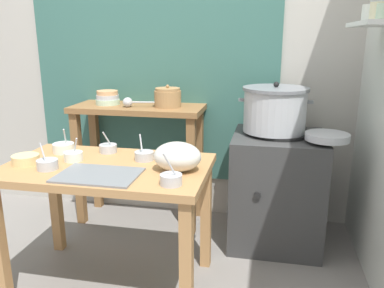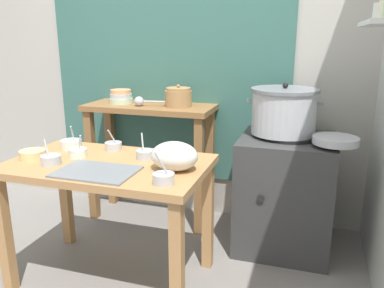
{
  "view_description": "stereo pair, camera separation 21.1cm",
  "coord_description": "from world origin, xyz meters",
  "px_view_note": "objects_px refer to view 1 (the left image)",
  "views": [
    {
      "loc": [
        0.73,
        -1.84,
        1.38
      ],
      "look_at": [
        0.33,
        0.16,
        0.82
      ],
      "focal_mm": 36.21,
      "sensor_mm": 36.0,
      "label": 1
    },
    {
      "loc": [
        0.94,
        -1.79,
        1.38
      ],
      "look_at": [
        0.33,
        0.16,
        0.82
      ],
      "focal_mm": 36.21,
      "sensor_mm": 36.0,
      "label": 2
    }
  ],
  "objects_px": {
    "back_shelf_table": "(139,135)",
    "clay_pot": "(168,98)",
    "prep_bowl_0": "(144,155)",
    "prep_bowl_7": "(170,154)",
    "prep_bowl_3": "(26,159)",
    "prep_bowl_5": "(47,164)",
    "stove_block": "(276,188)",
    "serving_tray": "(98,175)",
    "prep_bowl_1": "(73,156)",
    "ladle": "(129,102)",
    "bowl_stack_enamel": "(108,98)",
    "prep_bowl_2": "(64,147)",
    "wide_pan": "(327,137)",
    "prep_bowl_6": "(171,179)",
    "steamer_pot": "(275,109)",
    "prep_table": "(108,184)",
    "prep_bowl_4": "(108,148)",
    "plastic_bag": "(177,157)"
  },
  "relations": [
    {
      "from": "stove_block",
      "to": "prep_bowl_7",
      "type": "xyz_separation_m",
      "value": [
        -0.61,
        -0.51,
        0.36
      ]
    },
    {
      "from": "stove_block",
      "to": "bowl_stack_enamel",
      "type": "xyz_separation_m",
      "value": [
        -1.26,
        0.14,
        0.56
      ]
    },
    {
      "from": "prep_bowl_3",
      "to": "prep_bowl_5",
      "type": "relative_size",
      "value": 1.01
    },
    {
      "from": "stove_block",
      "to": "ladle",
      "type": "bearing_deg",
      "value": 176.48
    },
    {
      "from": "steamer_pot",
      "to": "prep_bowl_6",
      "type": "distance_m",
      "value": 1.05
    },
    {
      "from": "stove_block",
      "to": "prep_bowl_2",
      "type": "bearing_deg",
      "value": -157.52
    },
    {
      "from": "prep_table",
      "to": "plastic_bag",
      "type": "distance_m",
      "value": 0.44
    },
    {
      "from": "prep_table",
      "to": "prep_bowl_7",
      "type": "xyz_separation_m",
      "value": [
        0.31,
        0.18,
        0.14
      ]
    },
    {
      "from": "stove_block",
      "to": "serving_tray",
      "type": "xyz_separation_m",
      "value": [
        -0.89,
        -0.86,
        0.34
      ]
    },
    {
      "from": "prep_table",
      "to": "wide_pan",
      "type": "relative_size",
      "value": 4.16
    },
    {
      "from": "clay_pot",
      "to": "prep_bowl_4",
      "type": "relative_size",
      "value": 1.45
    },
    {
      "from": "stove_block",
      "to": "ladle",
      "type": "xyz_separation_m",
      "value": [
        -1.06,
        0.07,
        0.55
      ]
    },
    {
      "from": "back_shelf_table",
      "to": "plastic_bag",
      "type": "bearing_deg",
      "value": -59.18
    },
    {
      "from": "prep_bowl_3",
      "to": "bowl_stack_enamel",
      "type": "bearing_deg",
      "value": 83.98
    },
    {
      "from": "bowl_stack_enamel",
      "to": "prep_bowl_7",
      "type": "relative_size",
      "value": 1.16
    },
    {
      "from": "back_shelf_table",
      "to": "wide_pan",
      "type": "bearing_deg",
      "value": -12.12
    },
    {
      "from": "back_shelf_table",
      "to": "prep_bowl_5",
      "type": "bearing_deg",
      "value": -100.07
    },
    {
      "from": "prep_bowl_6",
      "to": "ladle",
      "type": "bearing_deg",
      "value": 119.75
    },
    {
      "from": "back_shelf_table",
      "to": "bowl_stack_enamel",
      "type": "xyz_separation_m",
      "value": [
        -0.24,
        0.01,
        0.27
      ]
    },
    {
      "from": "stove_block",
      "to": "bowl_stack_enamel",
      "type": "height_order",
      "value": "bowl_stack_enamel"
    },
    {
      "from": "clay_pot",
      "to": "wide_pan",
      "type": "xyz_separation_m",
      "value": [
        1.07,
        -0.28,
        -0.17
      ]
    },
    {
      "from": "prep_bowl_1",
      "to": "steamer_pot",
      "type": "bearing_deg",
      "value": 31.94
    },
    {
      "from": "ladle",
      "to": "prep_bowl_7",
      "type": "height_order",
      "value": "ladle"
    },
    {
      "from": "back_shelf_table",
      "to": "ladle",
      "type": "distance_m",
      "value": 0.27
    },
    {
      "from": "prep_bowl_0",
      "to": "prep_bowl_7",
      "type": "bearing_deg",
      "value": 23.8
    },
    {
      "from": "back_shelf_table",
      "to": "steamer_pot",
      "type": "xyz_separation_m",
      "value": [
        0.98,
        -0.11,
        0.25
      ]
    },
    {
      "from": "stove_block",
      "to": "plastic_bag",
      "type": "height_order",
      "value": "plastic_bag"
    },
    {
      "from": "back_shelf_table",
      "to": "serving_tray",
      "type": "bearing_deg",
      "value": -82.32
    },
    {
      "from": "plastic_bag",
      "to": "prep_bowl_4",
      "type": "bearing_deg",
      "value": 153.67
    },
    {
      "from": "serving_tray",
      "to": "prep_bowl_0",
      "type": "xyz_separation_m",
      "value": [
        0.14,
        0.29,
        0.02
      ]
    },
    {
      "from": "serving_tray",
      "to": "prep_bowl_2",
      "type": "distance_m",
      "value": 0.51
    },
    {
      "from": "ladle",
      "to": "prep_bowl_2",
      "type": "distance_m",
      "value": 0.65
    },
    {
      "from": "prep_bowl_4",
      "to": "plastic_bag",
      "type": "bearing_deg",
      "value": -26.33
    },
    {
      "from": "prep_bowl_7",
      "to": "prep_bowl_2",
      "type": "bearing_deg",
      "value": -178.96
    },
    {
      "from": "plastic_bag",
      "to": "prep_bowl_2",
      "type": "height_order",
      "value": "prep_bowl_2"
    },
    {
      "from": "prep_table",
      "to": "prep_bowl_5",
      "type": "relative_size",
      "value": 7.74
    },
    {
      "from": "prep_bowl_6",
      "to": "bowl_stack_enamel",
      "type": "bearing_deg",
      "value": 125.69
    },
    {
      "from": "prep_table",
      "to": "steamer_pot",
      "type": "bearing_deg",
      "value": 39.01
    },
    {
      "from": "clay_pot",
      "to": "bowl_stack_enamel",
      "type": "distance_m",
      "value": 0.47
    },
    {
      "from": "stove_block",
      "to": "prep_bowl_3",
      "type": "relative_size",
      "value": 5.43
    },
    {
      "from": "wide_pan",
      "to": "prep_bowl_4",
      "type": "height_order",
      "value": "prep_bowl_4"
    },
    {
      "from": "prep_bowl_3",
      "to": "prep_table",
      "type": "bearing_deg",
      "value": 8.94
    },
    {
      "from": "plastic_bag",
      "to": "prep_bowl_7",
      "type": "bearing_deg",
      "value": 114.34
    },
    {
      "from": "ladle",
      "to": "prep_bowl_3",
      "type": "distance_m",
      "value": 0.9
    },
    {
      "from": "serving_tray",
      "to": "prep_bowl_0",
      "type": "height_order",
      "value": "prep_bowl_0"
    },
    {
      "from": "serving_tray",
      "to": "prep_bowl_1",
      "type": "xyz_separation_m",
      "value": [
        -0.24,
        0.2,
        0.02
      ]
    },
    {
      "from": "back_shelf_table",
      "to": "clay_pot",
      "type": "relative_size",
      "value": 5.0
    },
    {
      "from": "prep_bowl_2",
      "to": "prep_bowl_6",
      "type": "bearing_deg",
      "value": -26.86
    },
    {
      "from": "prep_table",
      "to": "ladle",
      "type": "relative_size",
      "value": 3.85
    },
    {
      "from": "prep_bowl_6",
      "to": "prep_bowl_5",
      "type": "bearing_deg",
      "value": 172.69
    }
  ]
}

